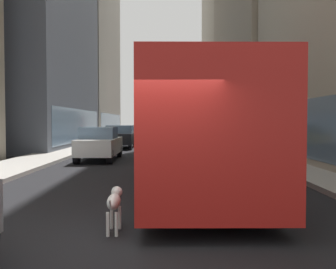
% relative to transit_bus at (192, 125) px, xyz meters
% --- Properties ---
extents(ground_plane, '(120.00, 120.00, 0.00)m').
position_rel_transit_bus_xyz_m(ground_plane, '(-1.20, 29.66, -1.78)').
color(ground_plane, black).
extents(sidewalk_left, '(2.40, 110.00, 0.15)m').
position_rel_transit_bus_xyz_m(sidewalk_left, '(-6.90, 29.66, -1.70)').
color(sidewalk_left, '#9E9991').
rests_on(sidewalk_left, ground).
extents(sidewalk_right, '(2.40, 110.00, 0.15)m').
position_rel_transit_bus_xyz_m(sidewalk_right, '(4.50, 29.66, -1.70)').
color(sidewalk_right, '#ADA89E').
rests_on(sidewalk_right, ground).
extents(building_right_far, '(10.85, 17.70, 35.76)m').
position_rel_transit_bus_xyz_m(building_right_far, '(10.70, 41.47, 16.09)').
color(building_right_far, '#B2A893').
rests_on(building_right_far, ground).
extents(transit_bus, '(2.78, 11.53, 3.05)m').
position_rel_transit_bus_xyz_m(transit_bus, '(0.00, 0.00, 0.00)').
color(transit_bus, red).
rests_on(transit_bus, ground).
extents(car_black_suv, '(1.91, 4.35, 1.62)m').
position_rel_transit_bus_xyz_m(car_black_suv, '(-4.00, 14.47, -0.95)').
color(car_black_suv, black).
rests_on(car_black_suv, ground).
extents(car_yellow_taxi, '(1.83, 4.77, 1.62)m').
position_rel_transit_bus_xyz_m(car_yellow_taxi, '(0.00, 16.56, -0.95)').
color(car_yellow_taxi, yellow).
rests_on(car_yellow_taxi, ground).
extents(car_blue_hatchback, '(1.72, 4.19, 1.62)m').
position_rel_transit_bus_xyz_m(car_blue_hatchback, '(0.00, 29.14, -0.96)').
color(car_blue_hatchback, '#4C6BB7').
rests_on(car_blue_hatchback, ground).
extents(car_white_van, '(1.70, 4.01, 1.62)m').
position_rel_transit_bus_xyz_m(car_white_van, '(-4.00, 6.37, -0.96)').
color(car_white_van, silver).
rests_on(car_white_van, ground).
extents(car_silver_sedan, '(1.86, 4.16, 1.62)m').
position_rel_transit_bus_xyz_m(car_silver_sedan, '(-2.40, 22.37, -0.96)').
color(car_silver_sedan, '#B7BABF').
rests_on(car_silver_sedan, ground).
extents(box_truck, '(2.30, 7.50, 3.05)m').
position_rel_transit_bus_xyz_m(box_truck, '(-2.40, 29.82, -0.11)').
color(box_truck, '#A51919').
rests_on(box_truck, ground).
extents(dalmatian_dog, '(0.22, 0.96, 0.72)m').
position_rel_transit_bus_xyz_m(dalmatian_dog, '(-1.69, -4.92, -1.26)').
color(dalmatian_dog, white).
rests_on(dalmatian_dog, ground).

